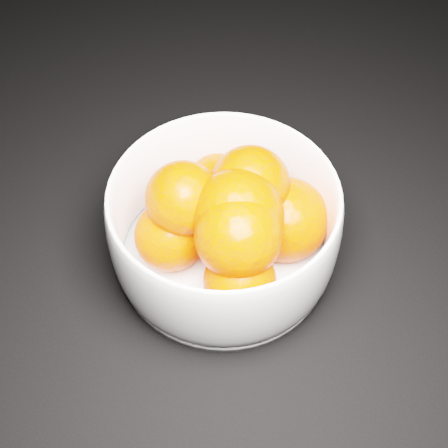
% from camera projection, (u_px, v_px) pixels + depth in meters
% --- Properties ---
extents(ground, '(3.00, 3.00, 0.00)m').
position_uv_depth(ground, '(116.00, 44.00, 0.77)').
color(ground, black).
rests_on(ground, ground).
extents(bowl, '(0.20, 0.20, 0.10)m').
position_uv_depth(bowl, '(224.00, 227.00, 0.53)').
color(bowl, white).
rests_on(bowl, ground).
extents(orange_pile, '(0.15, 0.15, 0.11)m').
position_uv_depth(orange_pile, '(234.00, 218.00, 0.52)').
color(orange_pile, '#FF3B00').
rests_on(orange_pile, bowl).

